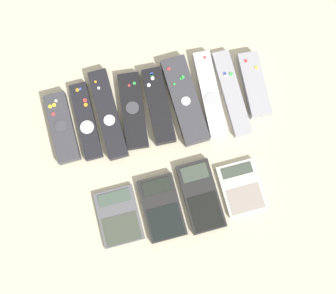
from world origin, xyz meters
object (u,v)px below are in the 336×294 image
(remote_1, at_px, (86,121))
(calculator_0, at_px, (119,216))
(remote_0, at_px, (62,128))
(remote_5, at_px, (185,100))
(calculator_2, at_px, (201,196))
(remote_4, at_px, (158,106))
(remote_7, at_px, (232,93))
(calculator_1, at_px, (162,208))
(remote_6, at_px, (210,94))
(calculator_3, at_px, (241,188))
(remote_3, at_px, (133,111))
(remote_8, at_px, (254,85))
(remote_2, at_px, (108,114))

(remote_1, xyz_separation_m, calculator_0, (0.03, -0.23, -0.00))
(remote_0, height_order, calculator_0, remote_0)
(remote_5, xyz_separation_m, calculator_2, (-0.02, -0.23, -0.00))
(remote_4, bearing_deg, remote_7, -0.81)
(remote_5, bearing_deg, calculator_1, -118.11)
(remote_4, bearing_deg, remote_6, 1.75)
(calculator_1, relative_size, calculator_3, 1.21)
(remote_3, xyz_separation_m, remote_8, (0.29, -0.00, 0.00))
(calculator_0, bearing_deg, remote_5, 46.22)
(remote_6, bearing_deg, remote_2, -179.13)
(remote_4, xyz_separation_m, remote_6, (0.12, 0.00, -0.00))
(calculator_1, bearing_deg, remote_2, 105.42)
(remote_6, relative_size, calculator_2, 1.30)
(remote_2, distance_m, remote_4, 0.12)
(calculator_0, bearing_deg, calculator_3, -1.63)
(remote_0, bearing_deg, remote_7, -3.15)
(calculator_3, bearing_deg, remote_2, 135.89)
(calculator_0, relative_size, calculator_2, 0.79)
(remote_2, relative_size, calculator_1, 1.49)
(remote_5, relative_size, remote_7, 1.02)
(remote_8, xyz_separation_m, calculator_1, (-0.27, -0.23, -0.00))
(remote_0, relative_size, calculator_2, 1.03)
(remote_4, height_order, calculator_2, remote_4)
(remote_8, bearing_deg, remote_6, -178.37)
(remote_7, height_order, calculator_3, remote_7)
(remote_2, relative_size, remote_7, 1.02)
(remote_0, bearing_deg, remote_8, -2.28)
(remote_2, xyz_separation_m, calculator_1, (0.08, -0.24, -0.00))
(remote_7, xyz_separation_m, calculator_3, (-0.03, -0.22, -0.00))
(remote_5, distance_m, calculator_0, 0.31)
(remote_0, height_order, calculator_3, remote_0)
(remote_2, height_order, calculator_1, remote_2)
(remote_0, distance_m, remote_8, 0.46)
(remote_1, height_order, remote_8, remote_8)
(calculator_3, bearing_deg, remote_7, 79.19)
(remote_0, xyz_separation_m, remote_2, (0.11, 0.01, 0.00))
(remote_6, distance_m, calculator_2, 0.24)
(calculator_1, height_order, calculator_2, same)
(calculator_2, bearing_deg, remote_4, 99.45)
(remote_5, bearing_deg, remote_0, 177.00)
(remote_1, relative_size, remote_5, 0.86)
(calculator_2, distance_m, calculator_3, 0.09)
(remote_4, height_order, remote_6, remote_4)
(remote_0, distance_m, calculator_1, 0.29)
(remote_1, xyz_separation_m, remote_5, (0.23, -0.00, 0.00))
(remote_3, height_order, remote_8, remote_8)
(remote_6, xyz_separation_m, remote_7, (0.05, -0.01, -0.00))
(remote_8, height_order, calculator_0, remote_8)
(remote_3, distance_m, calculator_1, 0.23)
(remote_8, bearing_deg, calculator_2, -126.83)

